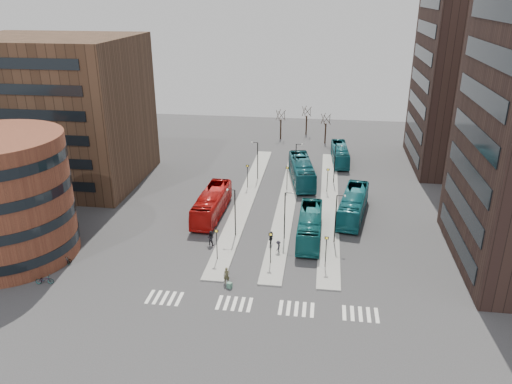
# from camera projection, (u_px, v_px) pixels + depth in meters

# --- Properties ---
(ground) EXTENTS (160.00, 160.00, 0.00)m
(ground) POSITION_uv_depth(u_px,v_px,m) (237.00, 330.00, 44.41)
(ground) COLOR #2E2E30
(ground) RESTS_ON ground
(island_left) EXTENTS (2.50, 45.00, 0.15)m
(island_left) POSITION_uv_depth(u_px,v_px,m) (246.00, 198.00, 72.42)
(island_left) COLOR gray
(island_left) RESTS_ON ground
(island_mid) EXTENTS (2.50, 45.00, 0.15)m
(island_mid) POSITION_uv_depth(u_px,v_px,m) (287.00, 200.00, 71.65)
(island_mid) COLOR gray
(island_mid) RESTS_ON ground
(island_right) EXTENTS (2.50, 45.00, 0.15)m
(island_right) POSITION_uv_depth(u_px,v_px,m) (329.00, 203.00, 70.87)
(island_right) COLOR gray
(island_right) RESTS_ON ground
(suitcase) EXTENTS (0.59, 0.54, 0.60)m
(suitcase) POSITION_uv_depth(u_px,v_px,m) (230.00, 285.00, 50.65)
(suitcase) COLOR navy
(suitcase) RESTS_ON ground
(red_bus) EXTENTS (3.18, 12.27, 3.40)m
(red_bus) POSITION_uv_depth(u_px,v_px,m) (212.00, 204.00, 66.50)
(red_bus) COLOR #B3100D
(red_bus) RESTS_ON ground
(teal_bus_a) EXTENTS (2.78, 11.56, 3.21)m
(teal_bus_a) POSITION_uv_depth(u_px,v_px,m) (310.00, 226.00, 60.49)
(teal_bus_a) COLOR #12585B
(teal_bus_a) RESTS_ON ground
(teal_bus_b) EXTENTS (5.11, 13.16, 3.58)m
(teal_bus_b) POSITION_uv_depth(u_px,v_px,m) (302.00, 171.00, 78.19)
(teal_bus_b) COLOR #12505A
(teal_bus_b) RESTS_ON ground
(teal_bus_c) EXTENTS (4.78, 12.46, 3.39)m
(teal_bus_c) POSITION_uv_depth(u_px,v_px,m) (353.00, 205.00, 66.14)
(teal_bus_c) COLOR #156069
(teal_bus_c) RESTS_ON ground
(teal_bus_d) EXTENTS (3.19, 10.95, 3.01)m
(teal_bus_d) POSITION_uv_depth(u_px,v_px,m) (340.00, 154.00, 87.11)
(teal_bus_d) COLOR #145D68
(teal_bus_d) RESTS_ON ground
(traveller) EXTENTS (0.67, 0.45, 1.79)m
(traveller) POSITION_uv_depth(u_px,v_px,m) (227.00, 276.00, 51.25)
(traveller) COLOR #444028
(traveller) RESTS_ON ground
(commuter_a) EXTENTS (1.01, 0.86, 1.83)m
(commuter_a) POSITION_uv_depth(u_px,v_px,m) (211.00, 238.00, 59.00)
(commuter_a) COLOR black
(commuter_a) RESTS_ON ground
(commuter_b) EXTENTS (0.75, 1.15, 1.81)m
(commuter_b) POSITION_uv_depth(u_px,v_px,m) (271.00, 238.00, 58.89)
(commuter_b) COLOR black
(commuter_b) RESTS_ON ground
(commuter_c) EXTENTS (0.70, 1.05, 1.52)m
(commuter_c) POSITION_uv_depth(u_px,v_px,m) (278.00, 247.00, 57.25)
(commuter_c) COLOR black
(commuter_c) RESTS_ON ground
(bicycle_near) EXTENTS (1.92, 0.96, 0.96)m
(bicycle_near) POSITION_uv_depth(u_px,v_px,m) (44.00, 280.00, 51.28)
(bicycle_near) COLOR gray
(bicycle_near) RESTS_ON ground
(bicycle_mid) EXTENTS (1.86, 1.18, 1.09)m
(bicycle_mid) POSITION_uv_depth(u_px,v_px,m) (63.00, 261.00, 54.78)
(bicycle_mid) COLOR gray
(bicycle_mid) RESTS_ON ground
(bicycle_far) EXTENTS (1.79, 1.09, 0.89)m
(bicycle_far) POSITION_uv_depth(u_px,v_px,m) (64.00, 260.00, 55.11)
(bicycle_far) COLOR gray
(bicycle_far) RESTS_ON ground
(crosswalk_stripes) EXTENTS (22.35, 2.40, 0.01)m
(crosswalk_stripes) POSITION_uv_depth(u_px,v_px,m) (263.00, 306.00, 47.85)
(crosswalk_stripes) COLOR silver
(crosswalk_stripes) RESTS_ON ground
(round_building) EXTENTS (15.16, 15.16, 14.00)m
(round_building) POSITION_uv_depth(u_px,v_px,m) (1.00, 198.00, 54.57)
(round_building) COLOR brown
(round_building) RESTS_ON ground
(office_block) EXTENTS (25.00, 20.12, 22.00)m
(office_block) POSITION_uv_depth(u_px,v_px,m) (55.00, 111.00, 75.83)
(office_block) COLOR #483121
(office_block) RESTS_ON ground
(tower_far) EXTENTS (20.12, 20.00, 30.00)m
(tower_far) POSITION_uv_depth(u_px,v_px,m) (485.00, 78.00, 80.51)
(tower_far) COLOR black
(tower_far) RESTS_ON ground
(sign_poles) EXTENTS (12.45, 22.12, 3.65)m
(sign_poles) POSITION_uv_depth(u_px,v_px,m) (280.00, 205.00, 64.40)
(sign_poles) COLOR black
(sign_poles) RESTS_ON ground
(lamp_posts) EXTENTS (14.04, 20.24, 6.12)m
(lamp_posts) POSITION_uv_depth(u_px,v_px,m) (291.00, 183.00, 68.41)
(lamp_posts) COLOR black
(lamp_posts) RESTS_ON ground
(bare_trees) EXTENTS (10.97, 8.14, 5.90)m
(bare_trees) POSITION_uv_depth(u_px,v_px,m) (304.00, 126.00, 100.54)
(bare_trees) COLOR black
(bare_trees) RESTS_ON ground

